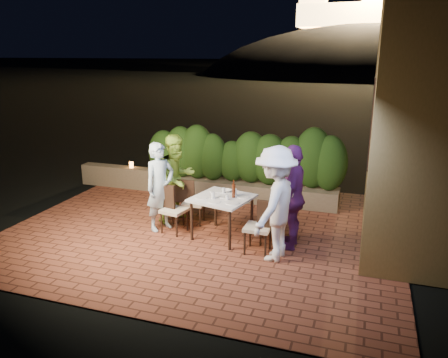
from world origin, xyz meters
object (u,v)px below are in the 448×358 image
at_px(chair_right_front, 258,226).
at_px(diner_green, 177,178).
at_px(bowl, 227,191).
at_px(chair_left_front, 174,209).
at_px(diner_white, 275,204).
at_px(dining_table, 222,217).
at_px(diner_purple, 292,197).
at_px(beer_bottle, 234,189).
at_px(parapet_lamp, 131,165).
at_px(chair_right_back, 271,219).
at_px(diner_blue, 160,187).
at_px(chair_left_back, 194,202).

height_order(chair_right_front, diner_green, diner_green).
distance_m(bowl, chair_left_front, 1.01).
height_order(bowl, diner_white, diner_white).
bearing_deg(diner_green, dining_table, -89.65).
bearing_deg(diner_purple, beer_bottle, -92.36).
bearing_deg(diner_white, bowl, -116.25).
height_order(chair_right_front, parapet_lamp, chair_right_front).
bearing_deg(chair_left_front, parapet_lamp, 145.35).
distance_m(dining_table, chair_right_back, 0.87).
relative_size(chair_left_front, diner_blue, 0.54).
height_order(chair_left_back, diner_blue, diner_blue).
xyz_separation_m(chair_right_back, parapet_lamp, (-3.89, 2.06, 0.14)).
xyz_separation_m(diner_blue, diner_white, (2.24, -0.52, 0.09)).
distance_m(chair_left_front, chair_right_front, 1.68).
height_order(diner_blue, diner_white, diner_white).
relative_size(beer_bottle, chair_left_front, 0.35).
bearing_deg(chair_right_front, parapet_lamp, -33.70).
distance_m(dining_table, diner_purple, 1.32).
xyz_separation_m(diner_white, diner_purple, (0.18, 0.52, -0.03)).
xyz_separation_m(chair_right_front, diner_blue, (-1.94, 0.40, 0.37)).
bearing_deg(beer_bottle, diner_green, 159.97).
height_order(bowl, chair_right_front, chair_right_front).
distance_m(diner_green, parapet_lamp, 2.52).
bearing_deg(diner_purple, dining_table, -89.96).
height_order(dining_table, chair_right_back, chair_right_back).
bearing_deg(beer_bottle, chair_left_front, -174.44).
bearing_deg(diner_green, parapet_lamp, 76.00).
height_order(beer_bottle, chair_left_front, beer_bottle).
relative_size(bowl, diner_green, 0.10).
xyz_separation_m(dining_table, chair_right_back, (0.87, 0.05, 0.05)).
bearing_deg(bowl, chair_left_back, 167.27).
bearing_deg(parapet_lamp, chair_left_back, -35.72).
relative_size(dining_table, diner_green, 0.55).
distance_m(chair_left_back, diner_blue, 0.76).
distance_m(chair_right_back, diner_purple, 0.58).
distance_m(diner_blue, diner_white, 2.30).
bearing_deg(chair_right_back, dining_table, -4.86).
bearing_deg(bowl, diner_green, 169.07).
distance_m(bowl, chair_right_front, 1.08).
xyz_separation_m(chair_left_back, diner_blue, (-0.46, -0.46, 0.39)).
height_order(chair_left_back, diner_white, diner_white).
relative_size(diner_blue, diner_purple, 0.93).
relative_size(chair_left_back, diner_white, 0.47).
bearing_deg(chair_right_back, diner_green, -21.45).
relative_size(chair_left_front, diner_purple, 0.50).
height_order(beer_bottle, chair_right_front, beer_bottle).
height_order(bowl, diner_purple, diner_purple).
bearing_deg(chair_left_back, dining_table, -40.52).
bearing_deg(bowl, chair_right_back, -15.92).
height_order(beer_bottle, diner_white, diner_white).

